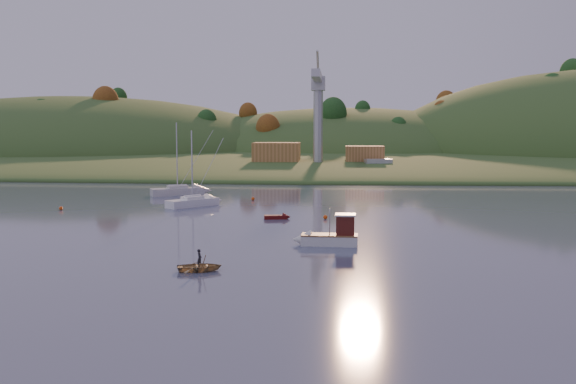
# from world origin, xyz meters

# --- Properties ---
(ground) EXTENTS (500.00, 500.00, 0.00)m
(ground) POSITION_xyz_m (0.00, 0.00, 0.00)
(ground) COLOR #38425D
(ground) RESTS_ON ground
(far_shore) EXTENTS (620.00, 220.00, 1.50)m
(far_shore) POSITION_xyz_m (0.00, 230.00, 0.00)
(far_shore) COLOR #324A1D
(far_shore) RESTS_ON ground
(shore_slope) EXTENTS (640.00, 150.00, 7.00)m
(shore_slope) POSITION_xyz_m (0.00, 165.00, 0.00)
(shore_slope) COLOR #324A1D
(shore_slope) RESTS_ON ground
(hill_left) EXTENTS (170.00, 140.00, 44.00)m
(hill_left) POSITION_xyz_m (-90.00, 200.00, 0.00)
(hill_left) COLOR #324A1D
(hill_left) RESTS_ON ground
(hill_center) EXTENTS (140.00, 120.00, 36.00)m
(hill_center) POSITION_xyz_m (10.00, 210.00, 0.00)
(hill_center) COLOR #324A1D
(hill_center) RESTS_ON ground
(hillside_trees) EXTENTS (280.00, 50.00, 32.00)m
(hillside_trees) POSITION_xyz_m (0.00, 185.00, 0.00)
(hillside_trees) COLOR #174318
(hillside_trees) RESTS_ON ground
(wharf) EXTENTS (42.00, 16.00, 2.40)m
(wharf) POSITION_xyz_m (5.00, 122.00, 1.20)
(wharf) COLOR slate
(wharf) RESTS_ON ground
(shed_west) EXTENTS (11.00, 8.00, 4.80)m
(shed_west) POSITION_xyz_m (-8.00, 123.00, 4.80)
(shed_west) COLOR #9D6834
(shed_west) RESTS_ON wharf
(shed_east) EXTENTS (9.00, 7.00, 4.00)m
(shed_east) POSITION_xyz_m (13.00, 124.00, 4.40)
(shed_east) COLOR #9D6834
(shed_east) RESTS_ON wharf
(dock_crane) EXTENTS (3.20, 28.00, 20.30)m
(dock_crane) POSITION_xyz_m (2.00, 118.39, 17.17)
(dock_crane) COLOR #B7B7BC
(dock_crane) RESTS_ON wharf
(fishing_boat) EXTENTS (6.12, 2.07, 3.87)m
(fishing_boat) POSITION_xyz_m (5.60, 28.71, 0.86)
(fishing_boat) COLOR silver
(fishing_boat) RESTS_ON ground
(sailboat_near) EXTENTS (6.70, 7.06, 10.39)m
(sailboat_near) POSITION_xyz_m (-13.15, 56.25, 0.69)
(sailboat_near) COLOR white
(sailboat_near) RESTS_ON ground
(sailboat_far) EXTENTS (8.55, 6.07, 11.57)m
(sailboat_far) POSITION_xyz_m (-18.87, 70.52, 0.75)
(sailboat_far) COLOR silver
(sailboat_far) RESTS_ON ground
(canoe) EXTENTS (3.85, 3.15, 0.70)m
(canoe) POSITION_xyz_m (-3.63, 17.15, 0.35)
(canoe) COLOR #9A8155
(canoe) RESTS_ON ground
(paddler) EXTENTS (0.46, 0.59, 1.44)m
(paddler) POSITION_xyz_m (-3.63, 17.15, 0.72)
(paddler) COLOR black
(paddler) RESTS_ON ground
(red_tender) EXTENTS (3.27, 1.58, 1.07)m
(red_tender) POSITION_xyz_m (-0.02, 45.31, 0.22)
(red_tender) COLOR #510B0B
(red_tender) RESTS_ON ground
(work_vessel) EXTENTS (14.77, 7.76, 3.61)m
(work_vessel) POSITION_xyz_m (15.83, 118.00, 1.29)
(work_vessel) COLOR slate
(work_vessel) RESTS_ON ground
(buoy_1) EXTENTS (0.50, 0.50, 0.50)m
(buoy_1) POSITION_xyz_m (5.28, 45.41, 0.25)
(buoy_1) COLOR #EC4A0C
(buoy_1) RESTS_ON ground
(buoy_2) EXTENTS (0.50, 0.50, 0.50)m
(buoy_2) POSITION_xyz_m (-29.48, 51.02, 0.25)
(buoy_2) COLOR #EC4A0C
(buoy_2) RESTS_ON ground
(buoy_3) EXTENTS (0.50, 0.50, 0.50)m
(buoy_3) POSITION_xyz_m (-5.87, 64.18, 0.25)
(buoy_3) COLOR #EC4A0C
(buoy_3) RESTS_ON ground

